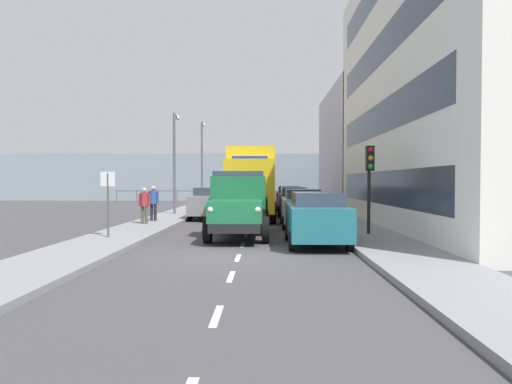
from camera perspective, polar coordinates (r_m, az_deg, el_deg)
ground_plane at (r=22.83m, az=-0.60°, el=-3.80°), size 80.00×80.00×0.00m
sidewalk_left at (r=23.12m, az=10.68°, el=-3.57°), size 2.38×41.46×0.15m
sidewalk_right at (r=23.41m, az=-11.74°, el=-3.51°), size 2.38×41.46×0.15m
road_centreline_markings at (r=22.06m, az=-0.67°, el=-3.97°), size 0.12×36.95×0.01m
building_terrace at (r=21.74m, az=26.77°, el=12.80°), size 8.37×18.11×12.84m
building_far_block at (r=35.82m, az=16.14°, el=5.35°), size 8.36×12.99×9.14m
sea_horizon at (r=46.46m, az=0.37°, el=1.94°), size 80.00×0.80×5.00m
seawall_railing at (r=42.88m, az=0.29°, el=-0.14°), size 28.08×0.08×1.20m
truck_vintage_green at (r=15.90m, az=-2.24°, el=-1.81°), size 2.17×5.64×2.43m
lorry_cargo_yellow at (r=24.22m, az=-0.56°, el=1.42°), size 2.58×8.20×3.87m
car_teal_kerbside_near at (r=14.24m, az=7.85°, el=-3.34°), size 1.89×3.92×1.72m
car_silver_kerbside_1 at (r=19.99m, az=5.96°, el=-1.97°), size 1.85×4.28×1.72m
car_navy_kerbside_2 at (r=26.13m, az=4.86°, el=-1.18°), size 1.80×4.14×1.72m
car_maroon_kerbside_3 at (r=31.32m, az=4.27°, el=-0.75°), size 1.92×4.13×1.72m
car_grey_oppositeside_0 at (r=24.36m, az=-6.10°, el=-1.36°), size 1.88×4.42×1.72m
car_white_oppositeside_1 at (r=31.20m, az=-4.47°, el=-0.76°), size 1.80×4.49×1.72m
car_red_oppositeside_2 at (r=36.79m, az=-3.59°, el=-0.43°), size 1.80×4.08×1.72m
pedestrian_couple_a at (r=20.43m, az=-14.34°, el=-1.33°), size 0.53×0.34×1.64m
pedestrian_near_railing at (r=21.85m, az=-13.23°, el=-1.05°), size 0.53×0.34×1.70m
traffic_light_near at (r=16.37m, az=14.58°, el=2.77°), size 0.28×0.41×3.20m
lamp_post_promenade at (r=26.68m, az=-10.51°, el=4.98°), size 0.32×1.14×5.97m
lamp_post_far at (r=35.96m, az=-7.02°, el=4.72°), size 0.32×1.14×6.76m
street_sign at (r=15.84m, az=-18.73°, el=-0.07°), size 0.50×0.07×2.25m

